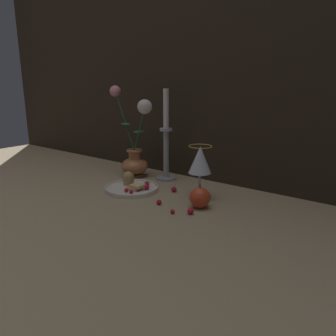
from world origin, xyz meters
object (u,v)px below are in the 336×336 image
Objects in this scene: wine_glass at (200,162)px; vase at (135,151)px; apple_beside_vase at (200,198)px; candlestick at (166,146)px; plate_with_pastries at (132,186)px.

vase is at bearing 170.52° from wine_glass.
apple_beside_vase is (0.40, -0.14, -0.07)m from vase.
candlestick is at bearing 19.61° from vase.
candlestick is at bearing 145.98° from apple_beside_vase.
apple_beside_vase is (0.28, -0.19, -0.11)m from candlestick.
plate_with_pastries is at bearing -51.41° from vase.
wine_glass is 0.13m from apple_beside_vase.
plate_with_pastries is at bearing -179.93° from apple_beside_vase.
plate_with_pastries is 0.53× the size of candlestick.
apple_beside_vase is (0.29, 0.00, 0.02)m from plate_with_pastries.
apple_beside_vase is at bearing -34.02° from candlestick.
apple_beside_vase reaches higher than plate_with_pastries.
vase reaches higher than wine_glass.
vase is 0.36m from wine_glass.
plate_with_pastries is 0.23m from candlestick.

